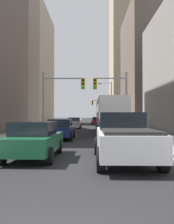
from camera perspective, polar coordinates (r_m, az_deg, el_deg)
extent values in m
cube|color=#9E9E99|center=(53.44, -5.65, -2.67)|extent=(3.91, 160.00, 0.15)
cube|color=#9E9E99|center=(53.33, 5.95, -2.67)|extent=(3.91, 160.00, 0.15)
cube|color=silver|center=(25.40, 5.27, -0.44)|extent=(2.58, 11.52, 2.90)
cube|color=black|center=(25.34, 2.42, 0.74)|extent=(0.09, 10.58, 0.80)
cube|color=red|center=(25.34, 2.42, -1.75)|extent=(0.09, 10.58, 0.28)
cylinder|color=black|center=(29.39, 2.35, -3.33)|extent=(0.32, 1.00, 1.00)
cylinder|color=black|center=(29.55, 6.92, -3.31)|extent=(0.32, 1.00, 1.00)
cylinder|color=black|center=(22.16, 2.90, -4.13)|extent=(0.32, 1.00, 1.00)
cylinder|color=black|center=(22.37, 8.94, -4.09)|extent=(0.32, 1.00, 1.00)
cube|color=white|center=(9.60, 8.54, -6.61)|extent=(2.07, 5.43, 0.80)
cube|color=black|center=(10.52, 7.81, -2.02)|extent=(1.82, 1.82, 0.70)
cube|color=black|center=(8.24, 9.82, -4.42)|extent=(1.79, 2.40, 0.10)
cylinder|color=black|center=(11.28, 2.45, -7.80)|extent=(0.28, 0.80, 0.80)
cylinder|color=black|center=(11.50, 12.14, -7.65)|extent=(0.28, 0.80, 0.80)
cylinder|color=black|center=(7.86, 3.24, -10.84)|extent=(0.28, 0.80, 0.80)
cylinder|color=black|center=(8.18, 17.04, -10.42)|extent=(0.28, 0.80, 0.80)
cube|color=#195938|center=(10.54, -12.05, -6.94)|extent=(1.92, 4.25, 0.65)
cube|color=black|center=(10.34, -12.22, -3.71)|extent=(1.64, 1.95, 0.55)
cylinder|color=black|center=(12.08, -14.67, -7.70)|extent=(0.22, 0.64, 0.64)
cylinder|color=black|center=(11.74, -6.44, -7.92)|extent=(0.22, 0.64, 0.64)
cylinder|color=black|center=(9.54, -19.01, -9.52)|extent=(0.22, 0.64, 0.64)
cylinder|color=black|center=(9.11, -8.57, -9.97)|extent=(0.22, 0.64, 0.64)
cube|color=#141E4C|center=(18.51, -6.10, -4.32)|extent=(1.87, 4.23, 0.65)
cube|color=black|center=(18.33, -6.15, -2.48)|extent=(1.62, 1.93, 0.55)
cylinder|color=black|center=(19.97, -8.11, -5.00)|extent=(0.22, 0.64, 0.64)
cylinder|color=black|center=(19.78, -3.14, -5.05)|extent=(0.22, 0.64, 0.64)
cylinder|color=black|center=(17.33, -9.48, -5.63)|extent=(0.22, 0.64, 0.64)
cylinder|color=black|center=(17.11, -3.75, -5.70)|extent=(0.22, 0.64, 0.64)
cube|color=#B7BABF|center=(34.73, -2.96, -2.71)|extent=(1.88, 4.24, 0.65)
cube|color=black|center=(34.57, -2.98, -1.72)|extent=(1.62, 1.93, 0.55)
cylinder|color=black|center=(36.15, -4.20, -3.15)|extent=(0.22, 0.64, 0.64)
cylinder|color=black|center=(36.04, -1.46, -3.16)|extent=(0.22, 0.64, 0.64)
cylinder|color=black|center=(33.47, -4.59, -3.33)|extent=(0.22, 0.64, 0.64)
cylinder|color=black|center=(33.36, -1.63, -3.34)|extent=(0.22, 0.64, 0.64)
cube|color=maroon|center=(49.05, 2.16, -2.17)|extent=(1.88, 4.23, 0.65)
cube|color=black|center=(48.89, 2.16, -1.47)|extent=(1.62, 1.93, 0.55)
cylinder|color=black|center=(50.39, 1.14, -2.51)|extent=(0.22, 0.64, 0.64)
cylinder|color=black|center=(50.43, 3.10, -2.50)|extent=(0.22, 0.64, 0.64)
cylinder|color=black|center=(47.70, 1.16, -2.60)|extent=(0.22, 0.64, 0.64)
cylinder|color=black|center=(47.75, 3.24, -2.59)|extent=(0.22, 0.64, 0.64)
cylinder|color=gray|center=(24.39, -10.04, 2.06)|extent=(0.18, 0.18, 6.00)
cylinder|color=gray|center=(24.35, -5.51, 7.73)|extent=(3.87, 0.12, 0.12)
cube|color=gold|center=(24.15, -0.92, 6.54)|extent=(0.38, 0.30, 1.05)
sphere|color=black|center=(24.03, -0.93, 7.40)|extent=(0.24, 0.24, 0.24)
sphere|color=black|center=(23.98, -0.93, 6.59)|extent=(0.24, 0.24, 0.24)
sphere|color=#19D833|center=(23.94, -0.93, 5.79)|extent=(0.24, 0.24, 0.24)
cylinder|color=gray|center=(24.23, 9.07, 2.07)|extent=(0.18, 0.18, 6.00)
cylinder|color=gray|center=(24.29, 5.48, 7.75)|extent=(3.04, 0.12, 0.12)
cube|color=gold|center=(24.14, 1.86, 6.54)|extent=(0.38, 0.30, 1.05)
sphere|color=black|center=(24.02, 1.87, 7.40)|extent=(0.24, 0.24, 0.24)
sphere|color=black|center=(23.97, 1.87, 6.59)|extent=(0.24, 0.24, 0.24)
sphere|color=#19D833|center=(23.93, 1.87, 5.79)|extent=(0.24, 0.24, 0.24)
cylinder|color=gray|center=(59.01, 4.12, 0.34)|extent=(0.18, 0.18, 6.00)
cylinder|color=gray|center=(59.04, 2.70, 2.67)|extent=(2.92, 0.12, 0.12)
cube|color=gold|center=(58.98, 1.28, 2.16)|extent=(0.38, 0.30, 1.05)
sphere|color=red|center=(58.82, 1.28, 2.50)|extent=(0.24, 0.24, 0.24)
sphere|color=black|center=(58.81, 1.28, 2.17)|extent=(0.24, 0.24, 0.24)
sphere|color=black|center=(58.79, 1.28, 1.84)|extent=(0.24, 0.24, 0.24)
cylinder|color=gray|center=(41.94, 5.66, 1.86)|extent=(0.16, 0.16, 7.50)
cylinder|color=gray|center=(42.18, 4.27, 6.68)|extent=(2.03, 0.10, 0.10)
ellipsoid|color=#4C4C51|center=(42.12, 2.88, 6.55)|extent=(0.56, 0.32, 0.20)
cube|color=#B7A893|center=(57.40, -17.26, 9.70)|extent=(16.61, 18.08, 24.50)
cube|color=#66564C|center=(52.56, 17.48, 9.54)|extent=(15.38, 18.52, 22.43)
cube|color=tan|center=(97.92, 10.03, 16.52)|extent=(14.63, 18.68, 62.00)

